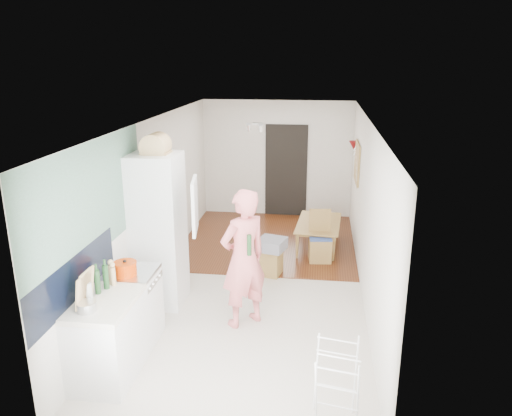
% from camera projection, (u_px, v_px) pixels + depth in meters
% --- Properties ---
extents(room_shell, '(3.20, 7.00, 2.50)m').
position_uv_depth(room_shell, '(256.00, 206.00, 7.41)').
color(room_shell, silver).
rests_on(room_shell, ground).
extents(floor, '(3.20, 7.00, 0.01)m').
position_uv_depth(floor, '(256.00, 282.00, 7.78)').
color(floor, '#BAB2A2').
rests_on(floor, ground).
extents(wood_floor_overlay, '(3.20, 3.30, 0.01)m').
position_uv_depth(wood_floor_overlay, '(269.00, 240.00, 9.53)').
color(wood_floor_overlay, '#552912').
rests_on(wood_floor_overlay, room_shell).
extents(sage_wall_panel, '(0.02, 3.00, 1.30)m').
position_uv_depth(sage_wall_panel, '(92.00, 200.00, 5.53)').
color(sage_wall_panel, slate).
rests_on(sage_wall_panel, room_shell).
extents(tile_splashback, '(0.02, 1.90, 0.50)m').
position_uv_depth(tile_splashback, '(76.00, 279.00, 5.22)').
color(tile_splashback, black).
rests_on(tile_splashback, room_shell).
extents(doorway_recess, '(0.90, 0.04, 2.00)m').
position_uv_depth(doorway_recess, '(286.00, 171.00, 10.76)').
color(doorway_recess, black).
rests_on(doorway_recess, room_shell).
extents(base_cabinet, '(0.60, 0.90, 0.86)m').
position_uv_depth(base_cabinet, '(108.00, 341.00, 5.40)').
color(base_cabinet, silver).
rests_on(base_cabinet, room_shell).
extents(worktop, '(0.62, 0.92, 0.06)m').
position_uv_depth(worktop, '(104.00, 303.00, 5.26)').
color(worktop, beige).
rests_on(worktop, room_shell).
extents(range_cooker, '(0.60, 0.60, 0.88)m').
position_uv_depth(range_cooker, '(133.00, 307.00, 6.10)').
color(range_cooker, silver).
rests_on(range_cooker, room_shell).
extents(cooker_top, '(0.60, 0.60, 0.04)m').
position_uv_depth(cooker_top, '(130.00, 273.00, 5.97)').
color(cooker_top, silver).
rests_on(cooker_top, room_shell).
extents(fridge_housing, '(0.66, 0.66, 2.15)m').
position_uv_depth(fridge_housing, '(158.00, 231.00, 6.88)').
color(fridge_housing, silver).
rests_on(fridge_housing, room_shell).
extents(fridge_door, '(0.14, 0.56, 0.70)m').
position_uv_depth(fridge_door, '(195.00, 206.00, 6.38)').
color(fridge_door, silver).
rests_on(fridge_door, room_shell).
extents(fridge_interior, '(0.02, 0.52, 0.66)m').
position_uv_depth(fridge_interior, '(178.00, 198.00, 6.70)').
color(fridge_interior, white).
rests_on(fridge_interior, room_shell).
extents(pinboard, '(0.03, 0.90, 0.70)m').
position_uv_depth(pinboard, '(357.00, 163.00, 8.93)').
color(pinboard, tan).
rests_on(pinboard, room_shell).
extents(pinboard_frame, '(0.00, 0.94, 0.74)m').
position_uv_depth(pinboard_frame, '(356.00, 163.00, 8.93)').
color(pinboard_frame, olive).
rests_on(pinboard_frame, room_shell).
extents(wall_sconce, '(0.18, 0.18, 0.16)m').
position_uv_depth(wall_sconce, '(354.00, 145.00, 9.49)').
color(wall_sconce, maroon).
rests_on(wall_sconce, room_shell).
extents(person, '(0.93, 0.92, 2.16)m').
position_uv_depth(person, '(243.00, 247.00, 6.29)').
color(person, '#DF6D6E').
rests_on(person, floor).
extents(dining_table, '(0.73, 1.21, 0.41)m').
position_uv_depth(dining_table, '(320.00, 237.00, 9.13)').
color(dining_table, olive).
rests_on(dining_table, floor).
extents(dining_chair, '(0.41, 0.41, 0.88)m').
position_uv_depth(dining_chair, '(320.00, 237.00, 8.47)').
color(dining_chair, olive).
rests_on(dining_chair, floor).
extents(stool, '(0.40, 0.40, 0.43)m').
position_uv_depth(stool, '(271.00, 262.00, 8.00)').
color(stool, olive).
rests_on(stool, floor).
extents(grey_drape, '(0.50, 0.50, 0.18)m').
position_uv_depth(grey_drape, '(272.00, 244.00, 7.90)').
color(grey_drape, gray).
rests_on(grey_drape, stool).
extents(drying_rack, '(0.47, 0.43, 0.79)m').
position_uv_depth(drying_rack, '(336.00, 383.00, 4.77)').
color(drying_rack, silver).
rests_on(drying_rack, floor).
extents(bread_bin, '(0.41, 0.40, 0.19)m').
position_uv_depth(bread_bin, '(156.00, 146.00, 6.56)').
color(bread_bin, '#D8B173').
rests_on(bread_bin, fridge_housing).
extents(red_casserole, '(0.34, 0.34, 0.16)m').
position_uv_depth(red_casserole, '(125.00, 269.00, 5.84)').
color(red_casserole, '#D23702').
rests_on(red_casserole, cooker_top).
extents(steel_pan, '(0.25, 0.25, 0.10)m').
position_uv_depth(steel_pan, '(87.00, 307.00, 5.02)').
color(steel_pan, silver).
rests_on(steel_pan, worktop).
extents(held_bottle, '(0.06, 0.06, 0.27)m').
position_uv_depth(held_bottle, '(249.00, 245.00, 6.08)').
color(held_bottle, '#1D421E').
rests_on(held_bottle, person).
extents(bottle_a, '(0.08, 0.08, 0.28)m').
position_uv_depth(bottle_a, '(106.00, 277.00, 5.49)').
color(bottle_a, '#1D421E').
rests_on(bottle_a, worktop).
extents(bottle_b, '(0.07, 0.07, 0.27)m').
position_uv_depth(bottle_b, '(97.00, 282.00, 5.37)').
color(bottle_b, '#1D421E').
rests_on(bottle_b, worktop).
extents(bottle_c, '(0.10, 0.10, 0.22)m').
position_uv_depth(bottle_c, '(88.00, 292.00, 5.19)').
color(bottle_c, beige).
rests_on(bottle_c, worktop).
extents(pepper_mill_front, '(0.06, 0.06, 0.21)m').
position_uv_depth(pepper_mill_front, '(113.00, 276.00, 5.58)').
color(pepper_mill_front, '#D8B173').
rests_on(pepper_mill_front, worktop).
extents(pepper_mill_back, '(0.07, 0.07, 0.23)m').
position_uv_depth(pepper_mill_back, '(112.00, 274.00, 5.60)').
color(pepper_mill_back, '#D8B173').
rests_on(pepper_mill_back, worktop).
extents(chopping_boards, '(0.07, 0.28, 0.38)m').
position_uv_depth(chopping_boards, '(85.00, 289.00, 5.10)').
color(chopping_boards, '#D8B173').
rests_on(chopping_boards, worktop).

